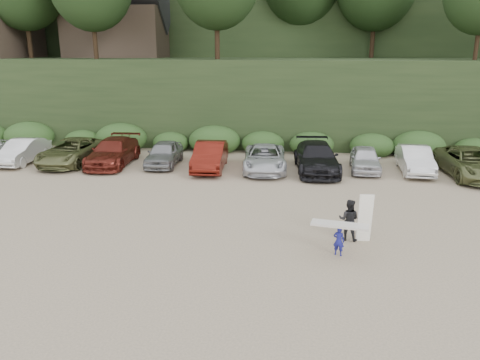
# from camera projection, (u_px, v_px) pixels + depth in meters

# --- Properties ---
(ground) EXTENTS (120.00, 120.00, 0.00)m
(ground) POSITION_uv_depth(u_px,v_px,m) (212.00, 234.00, 17.62)
(ground) COLOR tan
(ground) RESTS_ON ground
(hillside_backdrop) EXTENTS (90.00, 41.50, 28.00)m
(hillside_backdrop) POSITION_uv_depth(u_px,v_px,m) (267.00, 4.00, 48.94)
(hillside_backdrop) COLOR black
(hillside_backdrop) RESTS_ON ground
(parked_cars) EXTENTS (36.37, 6.06, 1.61)m
(parked_cars) POSITION_uv_depth(u_px,v_px,m) (267.00, 157.00, 26.76)
(parked_cars) COLOR silver
(parked_cars) RESTS_ON ground
(child_surfer) EXTENTS (1.95, 0.87, 1.13)m
(child_surfer) POSITION_uv_depth(u_px,v_px,m) (339.00, 234.00, 15.62)
(child_surfer) COLOR navy
(child_surfer) RESTS_ON ground
(adult_surfer) EXTENTS (1.24, 0.75, 1.81)m
(adult_surfer) POSITION_uv_depth(u_px,v_px,m) (350.00, 220.00, 16.89)
(adult_surfer) COLOR black
(adult_surfer) RESTS_ON ground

